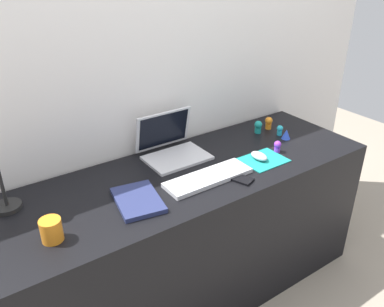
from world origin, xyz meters
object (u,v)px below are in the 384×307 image
(coffee_mug, at_px, (51,230))
(toy_figurine_teal, at_px, (258,126))
(desk_lamp, at_px, (0,175))
(toy_figurine_orange, at_px, (269,122))
(mouse, at_px, (259,156))
(laptop, at_px, (171,145))
(toy_figurine_blue, at_px, (286,134))
(cell_phone, at_px, (238,178))
(notebook_pad, at_px, (138,200))
(toy_figurine_purple, at_px, (277,146))
(keyboard, at_px, (208,178))
(toy_figurine_cyan, at_px, (280,130))

(coffee_mug, bearing_deg, toy_figurine_teal, 12.35)
(desk_lamp, height_order, toy_figurine_orange, desk_lamp)
(desk_lamp, distance_m, coffee_mug, 0.31)
(mouse, relative_size, desk_lamp, 0.28)
(laptop, relative_size, toy_figurine_blue, 5.59)
(cell_phone, height_order, toy_figurine_blue, toy_figurine_blue)
(notebook_pad, distance_m, toy_figurine_purple, 0.79)
(keyboard, distance_m, toy_figurine_teal, 0.59)
(cell_phone, height_order, toy_figurine_purple, toy_figurine_purple)
(cell_phone, height_order, desk_lamp, desk_lamp)
(notebook_pad, distance_m, toy_figurine_orange, 0.99)
(laptop, distance_m, desk_lamp, 0.78)
(cell_phone, distance_m, desk_lamp, 0.97)
(toy_figurine_cyan, bearing_deg, laptop, 167.45)
(keyboard, relative_size, notebook_pad, 1.71)
(keyboard, relative_size, desk_lamp, 1.18)
(toy_figurine_orange, distance_m, toy_figurine_teal, 0.09)
(toy_figurine_purple, bearing_deg, coffee_mug, -178.10)
(coffee_mug, distance_m, toy_figurine_teal, 1.25)
(mouse, relative_size, toy_figurine_purple, 1.57)
(laptop, distance_m, toy_figurine_orange, 0.63)
(mouse, xyz_separation_m, toy_figurine_purple, (0.13, 0.01, 0.01))
(toy_figurine_orange, height_order, toy_figurine_purple, toy_figurine_orange)
(notebook_pad, relative_size, toy_figurine_blue, 4.47)
(toy_figurine_orange, bearing_deg, laptop, 176.31)
(toy_figurine_cyan, bearing_deg, mouse, -152.88)
(laptop, xyz_separation_m, keyboard, (0.01, -0.30, -0.04))
(keyboard, height_order, toy_figurine_orange, toy_figurine_orange)
(toy_figurine_purple, xyz_separation_m, toy_figurine_blue, (0.16, 0.08, -0.01))
(keyboard, height_order, toy_figurine_blue, toy_figurine_blue)
(mouse, bearing_deg, notebook_pad, 179.06)
(toy_figurine_orange, xyz_separation_m, toy_figurine_purple, (-0.17, -0.24, -0.01))
(desk_lamp, relative_size, toy_figurine_orange, 4.91)
(coffee_mug, bearing_deg, toy_figurine_purple, 1.90)
(desk_lamp, distance_m, notebook_pad, 0.52)
(keyboard, height_order, coffee_mug, coffee_mug)
(cell_phone, bearing_deg, coffee_mug, 155.08)
(laptop, distance_m, cell_phone, 0.39)
(desk_lamp, height_order, toy_figurine_teal, desk_lamp)
(coffee_mug, distance_m, toy_figurine_orange, 1.34)
(toy_figurine_purple, bearing_deg, toy_figurine_blue, 28.73)
(laptop, relative_size, desk_lamp, 0.87)
(keyboard, height_order, cell_phone, keyboard)
(cell_phone, xyz_separation_m, coffee_mug, (-0.81, 0.05, 0.04))
(laptop, xyz_separation_m, toy_figurine_purple, (0.46, -0.28, -0.02))
(toy_figurine_purple, relative_size, toy_figurine_teal, 0.86)
(toy_figurine_orange, relative_size, toy_figurine_teal, 1.00)
(desk_lamp, distance_m, toy_figurine_blue, 1.40)
(laptop, xyz_separation_m, desk_lamp, (-0.78, -0.05, 0.11))
(cell_phone, bearing_deg, toy_figurine_orange, 12.12)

